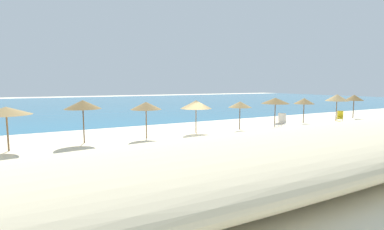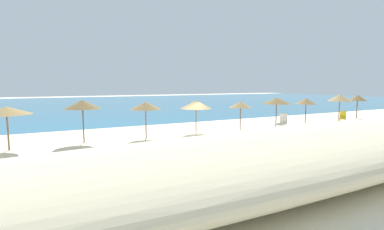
{
  "view_description": "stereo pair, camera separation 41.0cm",
  "coord_description": "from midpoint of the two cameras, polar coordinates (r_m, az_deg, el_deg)",
  "views": [
    {
      "loc": [
        -9.73,
        -17.49,
        3.78
      ],
      "look_at": [
        0.46,
        1.54,
        1.43
      ],
      "focal_mm": 26.31,
      "sensor_mm": 36.0,
      "label": 1
    },
    {
      "loc": [
        -9.37,
        -17.68,
        3.78
      ],
      "look_at": [
        0.46,
        1.54,
        1.43
      ],
      "focal_mm": 26.31,
      "sensor_mm": 36.0,
      "label": 2
    }
  ],
  "objects": [
    {
      "name": "beach_umbrella_4",
      "position": [
        19.93,
        -9.9,
        1.85
      ],
      "size": [
        2.18,
        2.18,
        2.57
      ],
      "color": "brown",
      "rests_on": "ground_plane"
    },
    {
      "name": "beach_umbrella_6",
      "position": [
        23.82,
        9.21,
        2.11
      ],
      "size": [
        1.95,
        1.95,
        2.36
      ],
      "color": "brown",
      "rests_on": "ground_plane"
    },
    {
      "name": "lounge_chair_2",
      "position": [
        32.59,
        27.49,
        -0.34
      ],
      "size": [
        1.55,
        1.29,
        1.06
      ],
      "rotation": [
        0.0,
        0.0,
        2.15
      ],
      "color": "yellow",
      "rests_on": "ground_plane"
    },
    {
      "name": "beach_umbrella_7",
      "position": [
        26.2,
        16.12,
        2.8
      ],
      "size": [
        2.51,
        2.51,
        2.6
      ],
      "color": "brown",
      "rests_on": "ground_plane"
    },
    {
      "name": "beach_umbrella_3",
      "position": [
        19.36,
        -21.84,
        1.98
      ],
      "size": [
        2.3,
        2.3,
        2.79
      ],
      "color": "brown",
      "rests_on": "ground_plane"
    },
    {
      "name": "sea_water",
      "position": [
        58.02,
        -18.66,
        2.17
      ],
      "size": [
        160.0,
        64.53,
        0.01
      ],
      "primitive_type": "cube",
      "color": "teal",
      "rests_on": "ground_plane"
    },
    {
      "name": "beach_umbrella_9",
      "position": [
        32.81,
        27.02,
        3.15
      ],
      "size": [
        2.31,
        2.31,
        2.76
      ],
      "color": "brown",
      "rests_on": "ground_plane"
    },
    {
      "name": "dune_ridge",
      "position": [
        13.96,
        24.45,
        -6.21
      ],
      "size": [
        54.45,
        7.97,
        1.82
      ],
      "primitive_type": "ellipsoid",
      "rotation": [
        0.0,
        0.0,
        0.02
      ],
      "color": "beige",
      "rests_on": "ground_plane"
    },
    {
      "name": "beach_umbrella_2",
      "position": [
        19.03,
        -34.05,
        0.69
      ],
      "size": [
        2.65,
        2.65,
        2.54
      ],
      "color": "brown",
      "rests_on": "ground_plane"
    },
    {
      "name": "beach_umbrella_10",
      "position": [
        36.21,
        29.74,
        3.06
      ],
      "size": [
        1.99,
        1.99,
        2.63
      ],
      "color": "brown",
      "rests_on": "ground_plane"
    },
    {
      "name": "ground_plane",
      "position": [
        20.36,
        0.33,
        -4.48
      ],
      "size": [
        160.0,
        160.0,
        0.0
      ],
      "primitive_type": "plane",
      "color": "beige"
    },
    {
      "name": "beach_umbrella_8",
      "position": [
        29.53,
        21.41,
        2.65
      ],
      "size": [
        1.96,
        1.96,
        2.45
      ],
      "color": "brown",
      "rests_on": "ground_plane"
    },
    {
      "name": "lounge_chair_0",
      "position": [
        25.84,
        17.12,
        -1.33
      ],
      "size": [
        1.61,
        1.3,
        1.25
      ],
      "rotation": [
        0.0,
        0.0,
        2.07
      ],
      "color": "white",
      "rests_on": "ground_plane"
    },
    {
      "name": "beach_umbrella_5",
      "position": [
        21.82,
        0.28,
        2.15
      ],
      "size": [
        2.44,
        2.44,
        2.55
      ],
      "color": "brown",
      "rests_on": "ground_plane"
    }
  ]
}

